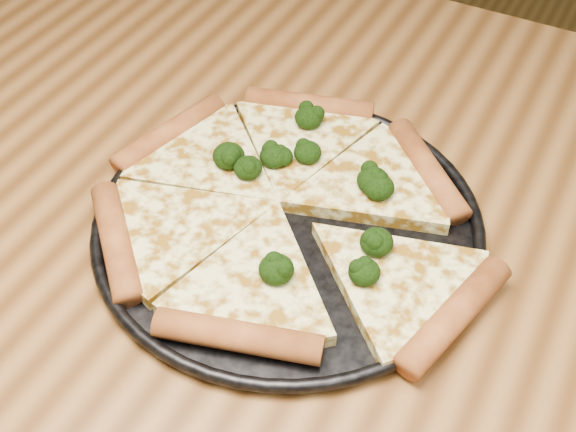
% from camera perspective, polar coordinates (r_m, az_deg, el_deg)
% --- Properties ---
extents(dining_table, '(1.20, 0.90, 0.75)m').
position_cam_1_polar(dining_table, '(0.72, 4.50, -7.78)').
color(dining_table, brown).
rests_on(dining_table, ground).
extents(pizza_pan, '(0.35, 0.35, 0.02)m').
position_cam_1_polar(pizza_pan, '(0.67, 0.00, -0.50)').
color(pizza_pan, black).
rests_on(pizza_pan, dining_table).
extents(pizza, '(0.38, 0.34, 0.03)m').
position_cam_1_polar(pizza, '(0.67, -0.27, 0.70)').
color(pizza, '#EAE58F').
rests_on(pizza, pizza_pan).
extents(broccoli_florets, '(0.20, 0.22, 0.02)m').
position_cam_1_polar(broccoli_florets, '(0.67, 1.71, 2.38)').
color(broccoli_florets, black).
rests_on(broccoli_florets, pizza).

